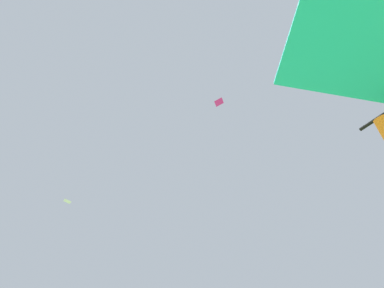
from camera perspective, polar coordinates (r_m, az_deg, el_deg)
name	(u,v)px	position (r m, az deg, el deg)	size (l,w,h in m)	color
distant_kite_magenta_low_left	(219,102)	(22.53, 4.28, 6.71)	(0.62, 0.57, 0.34)	#DB2393
distant_kite_white_low_right	(68,201)	(39.76, -19.25, -8.59)	(1.02, 1.04, 0.34)	white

